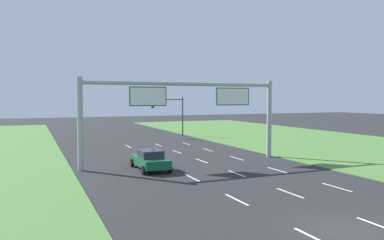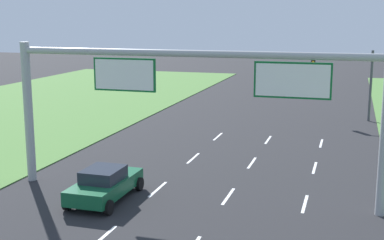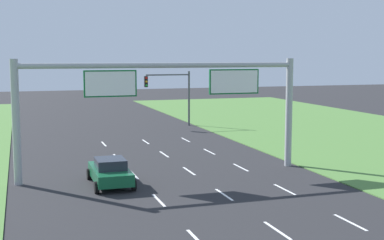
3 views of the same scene
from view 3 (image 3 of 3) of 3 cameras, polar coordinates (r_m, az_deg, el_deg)
name	(u,v)px [view 3 (image 3 of 3)]	position (r m, az deg, el deg)	size (l,w,h in m)	color
lane_dashes_inner_left	(197,239)	(21.47, 0.52, -12.60)	(0.14, 50.40, 0.01)	white
lane_dashes_inner_right	(277,230)	(22.77, 9.07, -11.54)	(0.14, 50.40, 0.01)	white
lane_dashes_slip	(350,222)	(24.49, 16.51, -10.41)	(0.14, 50.40, 0.01)	white
car_near_red	(110,172)	(30.17, -8.72, -5.46)	(2.20, 4.46, 1.51)	#145633
sign_gantry	(166,94)	(31.96, -2.76, 2.80)	(17.24, 0.44, 7.00)	#9EA0A5
traffic_light_mast	(171,88)	(54.20, -2.28, 3.38)	(4.76, 0.49, 5.60)	#47494F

